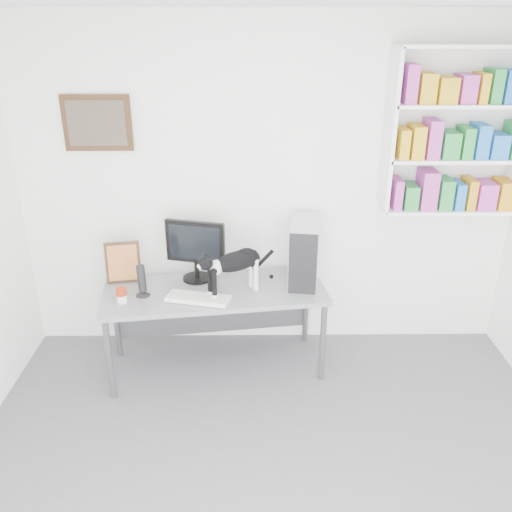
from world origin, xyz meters
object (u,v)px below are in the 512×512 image
leaning_print (123,261)px  cat (235,272)px  speaker (142,280)px  desk (216,329)px  pc_tower (305,251)px  soup_can (122,295)px  keyboard (198,298)px  bookshelf (457,132)px  monitor (196,250)px

leaning_print → cat: size_ratio=0.58×
speaker → cat: size_ratio=0.44×
desk → speaker: (-0.53, -0.09, 0.48)m
pc_tower → leaning_print: bearing=-171.5°
cat → soup_can: bearing=157.5°
pc_tower → soup_can: bearing=-157.0°
desk → cat: bearing=-30.5°
keyboard → speaker: bearing=-177.5°
bookshelf → pc_tower: size_ratio=2.50×
desk → pc_tower: 0.94m
bookshelf → pc_tower: (-1.12, -0.16, -0.89)m
pc_tower → soup_can: size_ratio=4.44×
bookshelf → cat: bearing=-166.7°
soup_can → leaning_print: bearing=99.0°
leaning_print → cat: (0.89, -0.23, 0.01)m
keyboard → bookshelf: bearing=27.8°
monitor → soup_can: (-0.52, -0.37, -0.20)m
desk → monitor: size_ratio=3.37×
monitor → keyboard: bearing=-69.3°
bookshelf → desk: (-1.82, -0.32, -1.50)m
pc_tower → speaker: (-1.24, -0.25, -0.12)m
speaker → cat: cat is taller
soup_can → desk: bearing=16.4°
speaker → soup_can: bearing=-167.1°
keyboard → leaning_print: (-0.61, 0.33, 0.15)m
desk → monitor: (-0.15, 0.18, 0.61)m
bookshelf → monitor: size_ratio=2.45×
pc_tower → desk: bearing=-158.7°
keyboard → pc_tower: size_ratio=0.94×
keyboard → leaning_print: leaning_print is taller
monitor → desk: bearing=-35.9°
speaker → leaning_print: leaning_print is taller
soup_can → speaker: bearing=36.9°
leaning_print → monitor: bearing=-7.9°
desk → pc_tower: bearing=5.0°
monitor → soup_can: size_ratio=4.52×
bookshelf → speaker: bearing=-169.9°
keyboard → speaker: 0.45m
monitor → leaning_print: 0.58m
desk → cat: 0.56m
pc_tower → speaker: bearing=-159.9°
monitor → pc_tower: bearing=13.0°
cat → keyboard: bearing=170.3°
bookshelf → soup_can: size_ratio=11.08×
bookshelf → soup_can: bookshelf is taller
monitor → pc_tower: (0.85, -0.02, -0.00)m
monitor → cat: bearing=-24.1°
bookshelf → cat: (-1.66, -0.39, -0.96)m
keyboard → cat: (0.27, 0.11, 0.16)m
desk → leaning_print: size_ratio=5.07×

